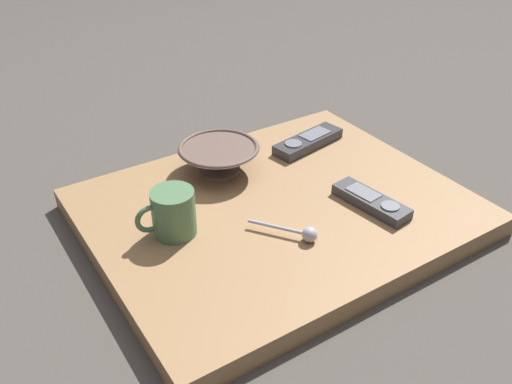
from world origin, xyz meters
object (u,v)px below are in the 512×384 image
Objects in this scene: cereal_bowl at (219,157)px; teaspoon at (304,233)px; coffee_mug at (173,213)px; tv_remote_far at (371,201)px; tv_remote_near at (308,141)px.

cereal_bowl is 1.57× the size of teaspoon.
coffee_mug reaches higher than cereal_bowl.
coffee_mug is 0.67× the size of tv_remote_far.
cereal_bowl is 0.92× the size of tv_remote_near.
tv_remote_near is at bearing 79.77° from tv_remote_far.
coffee_mug reaches higher than teaspoon.
tv_remote_far is (0.34, -0.12, -0.03)m from coffee_mug.
teaspoon is at bearing -88.14° from cereal_bowl.
coffee_mug is 0.36m from tv_remote_far.
coffee_mug is 0.22m from teaspoon.
tv_remote_near is 1.14× the size of tv_remote_far.
cereal_bowl is at bearing 177.54° from tv_remote_near.
cereal_bowl reaches higher than teaspoon.
tv_remote_far is at bearing 4.54° from teaspoon.
coffee_mug is at bearing -140.98° from cereal_bowl.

